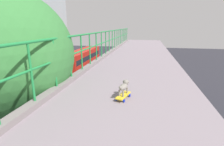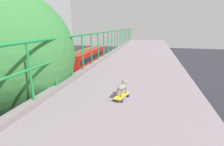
{
  "view_description": "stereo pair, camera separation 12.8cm",
  "coord_description": "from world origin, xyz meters",
  "px_view_note": "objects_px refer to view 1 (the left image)",
  "views": [
    {
      "loc": [
        1.77,
        -0.15,
        7.21
      ],
      "look_at": [
        0.9,
        4.13,
        5.99
      ],
      "focal_mm": 27.31,
      "sensor_mm": 36.0,
      "label": 1
    },
    {
      "loc": [
        1.9,
        -0.12,
        7.21
      ],
      "look_at": [
        0.9,
        4.13,
        5.99
      ],
      "focal_mm": 27.31,
      "sensor_mm": 36.0,
      "label": 2
    }
  ],
  "objects_px": {
    "car_red_taxi_fifth": "(52,127)",
    "city_bus": "(83,60)",
    "small_dog": "(124,86)",
    "toy_skateboard": "(123,96)",
    "car_white_sixth": "(35,102)",
    "car_blue_seventh": "(85,89)"
  },
  "relations": [
    {
      "from": "toy_skateboard",
      "to": "car_red_taxi_fifth",
      "type": "bearing_deg",
      "value": 133.98
    },
    {
      "from": "car_red_taxi_fifth",
      "to": "car_blue_seventh",
      "type": "xyz_separation_m",
      "value": [
        -0.3,
        7.17,
        -0.08
      ]
    },
    {
      "from": "car_red_taxi_fifth",
      "to": "city_bus",
      "type": "height_order",
      "value": "city_bus"
    },
    {
      "from": "small_dog",
      "to": "car_red_taxi_fifth",
      "type": "bearing_deg",
      "value": 134.26
    },
    {
      "from": "city_bus",
      "to": "toy_skateboard",
      "type": "distance_m",
      "value": 24.43
    },
    {
      "from": "car_red_taxi_fifth",
      "to": "car_white_sixth",
      "type": "xyz_separation_m",
      "value": [
        -3.55,
        3.18,
        -0.0
      ]
    },
    {
      "from": "car_white_sixth",
      "to": "toy_skateboard",
      "type": "bearing_deg",
      "value": -44.42
    },
    {
      "from": "car_red_taxi_fifth",
      "to": "small_dog",
      "type": "relative_size",
      "value": 10.22
    },
    {
      "from": "car_white_sixth",
      "to": "small_dog",
      "type": "relative_size",
      "value": 10.09
    },
    {
      "from": "car_white_sixth",
      "to": "city_bus",
      "type": "bearing_deg",
      "value": 92.51
    },
    {
      "from": "city_bus",
      "to": "small_dog",
      "type": "distance_m",
      "value": 24.42
    },
    {
      "from": "car_blue_seventh",
      "to": "small_dog",
      "type": "xyz_separation_m",
      "value": [
        5.76,
        -12.77,
        5.34
      ]
    },
    {
      "from": "car_blue_seventh",
      "to": "city_bus",
      "type": "distance_m",
      "value": 10.15
    },
    {
      "from": "car_red_taxi_fifth",
      "to": "small_dog",
      "type": "xyz_separation_m",
      "value": [
        5.46,
        -5.6,
        5.26
      ]
    },
    {
      "from": "car_blue_seventh",
      "to": "car_red_taxi_fifth",
      "type": "bearing_deg",
      "value": -87.58
    },
    {
      "from": "car_red_taxi_fifth",
      "to": "small_dog",
      "type": "distance_m",
      "value": 9.43
    },
    {
      "from": "car_red_taxi_fifth",
      "to": "small_dog",
      "type": "bearing_deg",
      "value": -45.74
    },
    {
      "from": "city_bus",
      "to": "car_blue_seventh",
      "type": "bearing_deg",
      "value": -67.62
    },
    {
      "from": "car_blue_seventh",
      "to": "small_dog",
      "type": "distance_m",
      "value": 14.99
    },
    {
      "from": "car_red_taxi_fifth",
      "to": "toy_skateboard",
      "type": "relative_size",
      "value": 7.95
    },
    {
      "from": "car_white_sixth",
      "to": "small_dog",
      "type": "xyz_separation_m",
      "value": [
        9.01,
        -8.78,
        5.26
      ]
    },
    {
      "from": "car_blue_seventh",
      "to": "city_bus",
      "type": "xyz_separation_m",
      "value": [
        -3.83,
        9.31,
        1.28
      ]
    }
  ]
}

